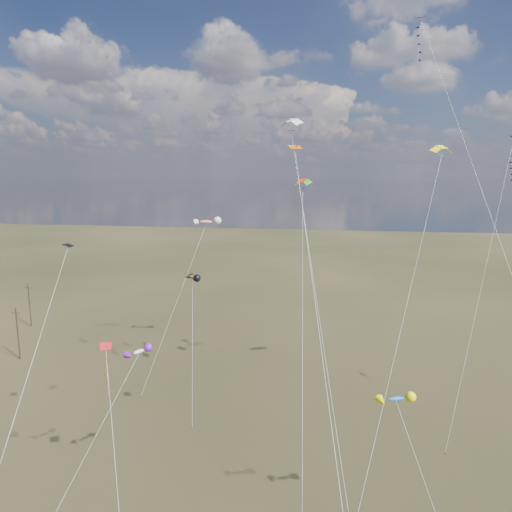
% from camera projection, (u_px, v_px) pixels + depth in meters
% --- Properties ---
extents(utility_pole_near, '(1.40, 0.20, 8.00)m').
position_uv_depth(utility_pole_near, '(18.00, 333.00, 67.91)').
color(utility_pole_near, black).
rests_on(utility_pole_near, ground).
extents(utility_pole_far, '(1.40, 0.20, 8.00)m').
position_uv_depth(utility_pole_far, '(30.00, 304.00, 82.78)').
color(utility_pole_far, black).
rests_on(utility_pole_far, ground).
extents(diamond_black_high, '(10.56, 18.76, 32.09)m').
position_uv_depth(diamond_black_high, '(508.00, 174.00, 55.46)').
color(diamond_black_high, black).
rests_on(diamond_black_high, ground).
extents(diamond_navy_tall, '(12.53, 20.51, 42.13)m').
position_uv_depth(diamond_navy_tall, '(434.00, 78.00, 41.94)').
color(diamond_navy_tall, '#0A0846').
rests_on(diamond_navy_tall, ground).
extents(diamond_black_mid, '(2.17, 19.24, 21.26)m').
position_uv_depth(diamond_black_mid, '(38.00, 342.00, 36.14)').
color(diamond_black_mid, black).
rests_on(diamond_black_mid, ground).
extents(diamond_red_low, '(6.74, 11.17, 13.84)m').
position_uv_depth(diamond_red_low, '(108.00, 379.00, 37.01)').
color(diamond_red_low, red).
rests_on(diamond_red_low, ground).
extents(diamond_orange_center, '(6.48, 20.35, 29.60)m').
position_uv_depth(diamond_orange_center, '(312.00, 277.00, 30.03)').
color(diamond_orange_center, '#E05A02').
rests_on(diamond_orange_center, ground).
extents(parafoil_yellow, '(10.88, 23.56, 30.89)m').
position_uv_depth(parafoil_yellow, '(442.00, 149.00, 48.76)').
color(parafoil_yellow, yellow).
rests_on(parafoil_yellow, ground).
extents(parafoil_blue_white, '(8.51, 24.46, 33.67)m').
position_uv_depth(parafoil_blue_white, '(291.00, 122.00, 48.22)').
color(parafoil_blue_white, blue).
rests_on(parafoil_blue_white, ground).
extents(parafoil_tricolor, '(2.83, 21.39, 27.23)m').
position_uv_depth(parafoil_tricolor, '(303.00, 183.00, 51.73)').
color(parafoil_tricolor, gold).
rests_on(parafoil_tricolor, ground).
extents(novelty_orange_black, '(4.67, 13.38, 14.70)m').
position_uv_depth(novelty_orange_black, '(193.00, 278.00, 59.59)').
color(novelty_orange_black, '#C85010').
rests_on(novelty_orange_black, ground).
extents(novelty_white_purple, '(6.40, 8.73, 13.39)m').
position_uv_depth(novelty_white_purple, '(138.00, 353.00, 37.63)').
color(novelty_white_purple, silver).
rests_on(novelty_white_purple, ground).
extents(novelty_redwhite_stripe, '(6.78, 15.68, 21.23)m').
position_uv_depth(novelty_redwhite_stripe, '(206.00, 222.00, 66.69)').
color(novelty_redwhite_stripe, red).
rests_on(novelty_redwhite_stripe, ground).
extents(novelty_blue_yellow, '(5.91, 7.76, 12.00)m').
position_uv_depth(novelty_blue_yellow, '(397.00, 400.00, 32.54)').
color(novelty_blue_yellow, '#1C59AD').
rests_on(novelty_blue_yellow, ground).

